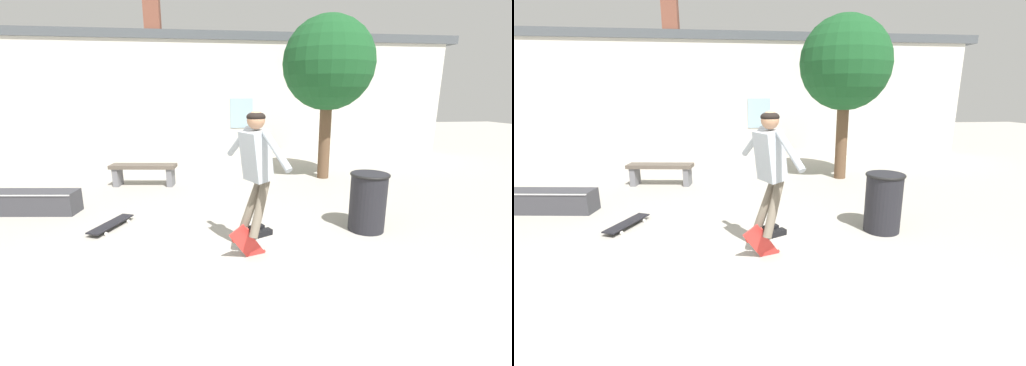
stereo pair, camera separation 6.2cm
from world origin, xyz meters
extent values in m
plane|color=#A39E93|center=(0.00, 0.00, 0.00)|extent=(40.00, 40.00, 0.00)
cube|color=beige|center=(0.00, 7.89, 1.76)|extent=(14.59, 0.40, 3.52)
cube|color=#474C51|center=(0.00, 7.89, 3.64)|extent=(15.32, 0.52, 0.25)
cube|color=brown|center=(-1.81, 7.89, 4.25)|extent=(0.44, 0.44, 0.96)
cube|color=#99B7C6|center=(0.72, 7.68, 1.40)|extent=(0.70, 0.02, 0.90)
cylinder|color=brown|center=(2.44, 4.74, 0.93)|extent=(0.27, 0.27, 1.87)
sphere|color=#194C23|center=(2.44, 4.74, 2.65)|extent=(2.07, 2.07, 2.07)
cube|color=brown|center=(-1.74, 4.53, 0.44)|extent=(1.46, 0.56, 0.08)
cube|color=slate|center=(-2.33, 4.61, 0.20)|extent=(0.16, 0.33, 0.40)
cube|color=slate|center=(-1.16, 4.45, 0.20)|extent=(0.16, 0.33, 0.40)
cube|color=#38383D|center=(-3.47, 2.92, 0.19)|extent=(1.89, 0.64, 0.39)
cube|color=#B7B7BC|center=(-3.49, 2.72, 0.38)|extent=(1.84, 0.26, 0.02)
cylinder|color=black|center=(2.04, 1.46, 0.44)|extent=(0.53, 0.53, 0.87)
torus|color=black|center=(2.04, 1.46, 0.85)|extent=(0.57, 0.57, 0.04)
cube|color=#9EA8B2|center=(0.28, 0.80, 1.29)|extent=(0.41, 0.43, 0.60)
sphere|color=#A37556|center=(0.28, 0.80, 1.70)|extent=(0.28, 0.28, 0.21)
ellipsoid|color=black|center=(0.28, 0.80, 1.73)|extent=(0.30, 0.30, 0.12)
cylinder|color=#6B6051|center=(0.24, 0.88, 0.68)|extent=(0.39, 0.19, 0.75)
cube|color=black|center=(0.27, 0.89, 0.34)|extent=(0.28, 0.21, 0.07)
cylinder|color=#6B6051|center=(0.32, 0.73, 0.68)|extent=(0.33, 0.32, 0.75)
cube|color=black|center=(0.35, 0.74, 0.34)|extent=(0.28, 0.21, 0.07)
cylinder|color=#9EA8B2|center=(0.11, 1.15, 1.40)|extent=(0.29, 0.48, 0.42)
cylinder|color=#9EA8B2|center=(0.46, 0.45, 1.40)|extent=(0.29, 0.48, 0.42)
cube|color=red|center=(0.22, 0.80, 0.11)|extent=(0.57, 0.31, 0.75)
cylinder|color=#DB3D33|center=(0.42, 0.94, -0.01)|extent=(0.06, 0.07, 0.06)
cylinder|color=#DB3D33|center=(0.23, 0.90, -0.14)|extent=(0.06, 0.07, 0.06)
cylinder|color=#DB3D33|center=(0.18, 0.78, 0.38)|extent=(0.06, 0.07, 0.06)
cylinder|color=#DB3D33|center=(-0.01, 0.75, 0.25)|extent=(0.06, 0.07, 0.06)
cube|color=black|center=(-1.79, 2.01, 0.07)|extent=(0.52, 0.86, 0.02)
cylinder|color=silver|center=(-1.79, 2.29, 0.03)|extent=(0.04, 0.06, 0.05)
cylinder|color=silver|center=(-1.58, 2.21, 0.03)|extent=(0.04, 0.06, 0.05)
cylinder|color=silver|center=(-1.99, 1.81, 0.03)|extent=(0.04, 0.06, 0.05)
cylinder|color=silver|center=(-1.79, 1.72, 0.03)|extent=(0.04, 0.06, 0.05)
camera|label=1|loc=(-0.22, -3.11, 1.99)|focal=24.00mm
camera|label=2|loc=(-0.16, -3.11, 1.99)|focal=24.00mm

